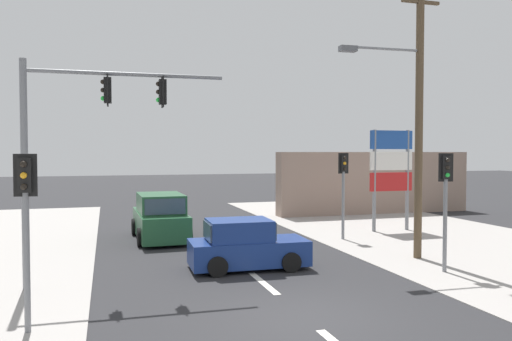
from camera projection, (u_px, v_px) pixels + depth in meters
The scene contains 12 objects.
ground_plane at pixel (305, 318), 10.81m from camera, with size 140.00×140.00×0.00m, color #28282B.
lane_dash_mid at pixel (263, 283), 13.68m from camera, with size 0.20×2.40×0.01m, color silver.
lane_dash_far at pixel (223, 249), 18.47m from camera, with size 0.20×2.40×0.01m, color silver.
utility_pole_midground_right at pixel (416, 104), 16.60m from camera, with size 3.78×0.38×9.67m.
traffic_signal_mast at pixel (77, 131), 13.18m from camera, with size 5.29×0.47×6.00m.
pedestal_signal_right_kerb at pixel (446, 192), 14.77m from camera, with size 0.44×0.31×3.56m.
pedestal_signal_left_kerb at pixel (26, 212), 9.80m from camera, with size 0.44×0.30×3.56m.
pedestal_signal_far_median at pixel (343, 181), 20.36m from camera, with size 0.44×0.29×3.56m.
shopping_plaza_sign at pixel (391, 166), 22.58m from camera, with size 2.10×0.16×4.60m.
shopfront_wall_far at pixel (375, 183), 29.22m from camera, with size 12.00×1.00×3.60m, color gray.
hatchback_kerbside_parked at pixel (246, 246), 15.33m from camera, with size 3.68×1.87×1.53m.
suv_oncoming_mid at pixel (160, 218), 20.46m from camera, with size 2.15×4.58×1.90m.
Camera 1 is at (-4.10, -9.93, 3.59)m, focal length 35.00 mm.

